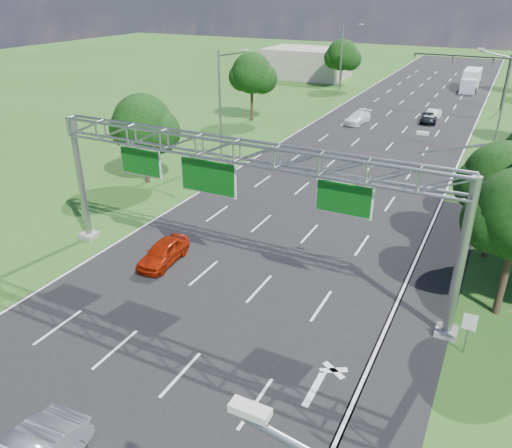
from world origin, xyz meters
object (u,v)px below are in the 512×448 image
Objects in this scene: red_coupe at (163,252)px; sign_gantry at (238,163)px; regulatory_sign at (469,326)px; traffic_signal at (479,68)px; box_truck at (471,80)px.

sign_gantry is at bearing 1.41° from red_coupe.
traffic_signal is (-4.92, 54.02, 3.66)m from regulatory_sign.
traffic_signal reaches higher than box_truck.
red_coupe is (-17.00, 0.53, -0.82)m from regulatory_sign.
regulatory_sign reaches higher than red_coupe.
sign_gantry is 53.51m from traffic_signal.
box_truck is at bearing 97.20° from traffic_signal.
box_truck is at bearing 76.92° from red_coupe.
sign_gantry is at bearing -94.31° from box_truck.
sign_gantry is 2.90× the size of box_truck.
regulatory_sign is 0.52× the size of red_coupe.
traffic_signal is 55.02m from red_coupe.
regulatory_sign is 67.95m from box_truck.
sign_gantry is 67.05m from box_truck.
traffic_signal is at bearing 82.32° from sign_gantry.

